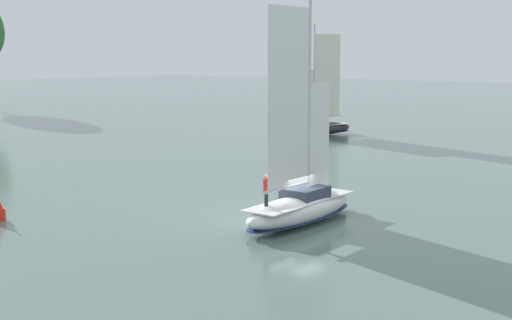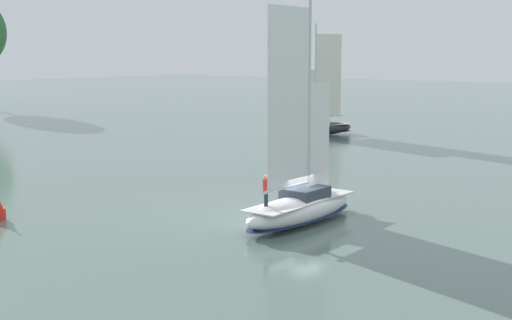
{
  "view_description": "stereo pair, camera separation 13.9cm",
  "coord_description": "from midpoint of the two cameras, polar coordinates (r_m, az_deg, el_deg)",
  "views": [
    {
      "loc": [
        -31.4,
        -20.58,
        9.0
      ],
      "look_at": [
        0.0,
        3.0,
        3.16
      ],
      "focal_mm": 50.0,
      "sensor_mm": 36.0,
      "label": 1
    },
    {
      "loc": [
        -31.31,
        -20.69,
        9.0
      ],
      "look_at": [
        0.0,
        3.0,
        3.16
      ],
      "focal_mm": 50.0,
      "sensor_mm": 36.0,
      "label": 2
    }
  ],
  "objects": [
    {
      "name": "sailboat_main",
      "position": [
        38.39,
        3.49,
        -3.58
      ],
      "size": [
        9.13,
        2.59,
        12.54
      ],
      "color": "white",
      "rests_on": "ground"
    },
    {
      "name": "sailboat_moored_near_marina",
      "position": [
        79.72,
        4.96,
        2.66
      ],
      "size": [
        9.28,
        5.34,
        12.31
      ],
      "color": "#232328",
      "rests_on": "ground"
    },
    {
      "name": "ground_plane",
      "position": [
        38.6,
        3.47,
        -5.04
      ],
      "size": [
        400.0,
        400.0,
        0.0
      ],
      "primitive_type": "plane",
      "color": "slate"
    }
  ]
}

